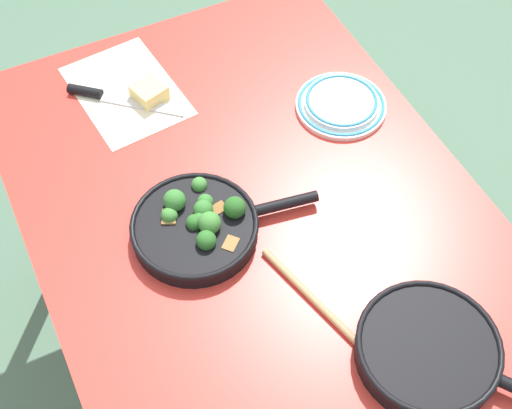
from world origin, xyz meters
name	(u,v)px	position (x,y,z in m)	size (l,w,h in m)	color
ground_plane	(256,359)	(0.00, 0.00, 0.00)	(14.00, 14.00, 0.00)	#51755B
dining_table_red	(256,231)	(0.00, 0.00, 0.70)	(1.32, 0.93, 0.78)	red
skillet_broccoli	(197,224)	(0.00, -0.13, 0.80)	(0.27, 0.40, 0.08)	black
skillet_eggs	(429,350)	(0.44, 0.14, 0.80)	(0.35, 0.30, 0.05)	black
wooden_spoon	(346,332)	(0.33, 0.03, 0.79)	(0.38, 0.12, 0.02)	tan
parchment_sheet	(126,91)	(-0.46, -0.13, 0.78)	(0.34, 0.25, 0.00)	beige
grater_knife	(109,97)	(-0.45, -0.17, 0.79)	(0.21, 0.24, 0.02)	silver
cheese_block	(149,92)	(-0.41, -0.08, 0.80)	(0.09, 0.09, 0.04)	#EFD67A
dinner_plate_stack	(341,103)	(-0.18, 0.31, 0.79)	(0.22, 0.22, 0.03)	white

